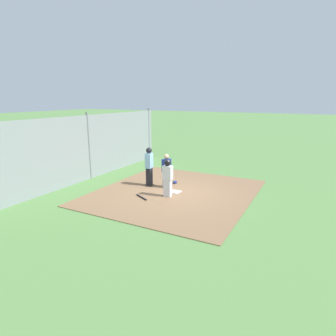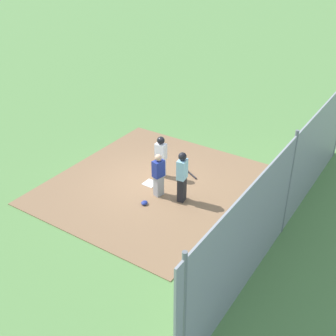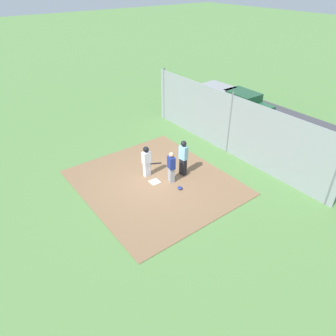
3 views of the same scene
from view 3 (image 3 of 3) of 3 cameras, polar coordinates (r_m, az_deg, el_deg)
ground_plane at (r=14.51m, az=-2.48°, el=-2.68°), size 140.00×140.00×0.00m
dirt_infield at (r=14.50m, az=-2.48°, el=-2.63°), size 7.20×6.40×0.03m
home_plate at (r=14.49m, az=-2.48°, el=-2.55°), size 0.46×0.46×0.02m
catcher at (r=14.09m, az=0.61°, el=0.22°), size 0.43×0.34×1.55m
umpire at (r=14.55m, az=2.83°, el=2.03°), size 0.41×0.31×1.80m
runner at (r=14.48m, az=-4.00°, el=1.53°), size 0.28×0.39×1.58m
baseball_bat at (r=15.81m, az=-2.65°, el=0.83°), size 0.42×0.72×0.06m
catcher_mask at (r=14.00m, az=2.21°, el=-3.70°), size 0.24×0.20×0.12m
backstop_fence at (r=16.56m, az=11.31°, el=7.82°), size 12.00×0.10×3.35m
parking_lot at (r=21.26m, az=20.87°, el=7.26°), size 18.00×5.20×0.04m
parked_car_green at (r=22.71m, az=13.61°, el=11.72°), size 4.24×1.96×1.28m
parked_car_silver at (r=23.82m, az=8.88°, el=13.22°), size 4.29×2.06×1.28m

